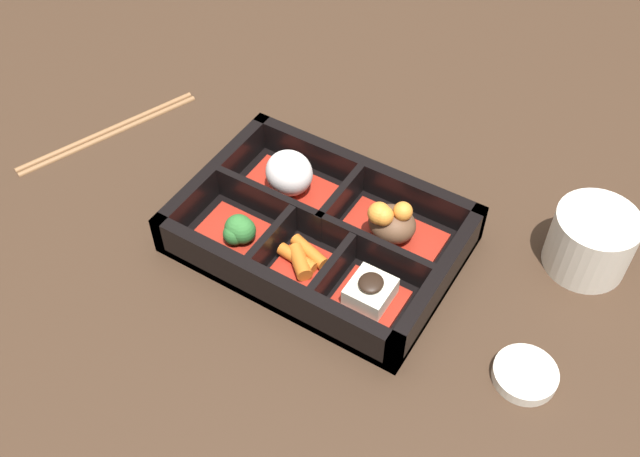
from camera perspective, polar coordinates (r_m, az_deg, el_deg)
ground_plane at (r=0.79m, az=0.00°, el=-1.20°), size 3.00×3.00×0.00m
bento_base at (r=0.79m, az=0.00°, el=-0.96°), size 0.28×0.20×0.01m
bento_rim at (r=0.77m, az=-0.06°, el=-0.19°), size 0.28×0.20×0.05m
bowl_rice at (r=0.81m, az=-2.35°, el=3.95°), size 0.11×0.07×0.06m
bowl_stew at (r=0.77m, az=5.40°, el=0.27°), size 0.11×0.07×0.05m
bowl_greens at (r=0.77m, az=-6.27°, el=-0.20°), size 0.08×0.06×0.03m
bowl_carrots at (r=0.75m, az=-1.34°, el=-2.50°), size 0.05×0.06×0.02m
bowl_tofu at (r=0.72m, az=3.84°, el=-4.95°), size 0.06×0.06×0.03m
tea_cup at (r=0.80m, az=19.98°, el=-0.84°), size 0.08×0.08×0.07m
chopsticks at (r=0.95m, az=-15.83°, el=7.17°), size 0.10×0.22×0.01m
sauce_dish at (r=0.72m, az=15.36°, el=-10.67°), size 0.06×0.06×0.01m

